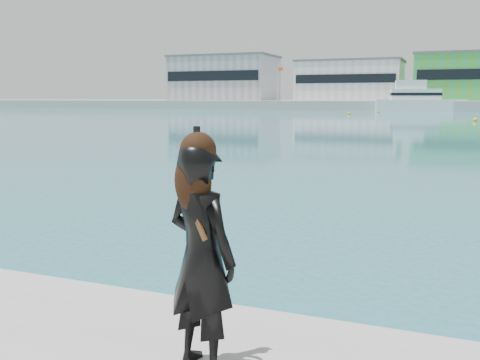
% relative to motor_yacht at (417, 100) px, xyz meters
% --- Properties ---
extents(far_quay, '(320.00, 40.00, 2.00)m').
position_rel_motor_yacht_xyz_m(far_quay, '(5.36, 19.01, -1.26)').
color(far_quay, '#9E9E99').
rests_on(far_quay, ground).
extents(warehouse_grey_left, '(26.52, 16.36, 11.50)m').
position_rel_motor_yacht_xyz_m(warehouse_grey_left, '(-49.64, 16.98, 5.50)').
color(warehouse_grey_left, gray).
rests_on(warehouse_grey_left, far_quay).
extents(warehouse_white, '(24.48, 15.35, 9.50)m').
position_rel_motor_yacht_xyz_m(warehouse_white, '(-16.64, 16.99, 4.50)').
color(warehouse_white, silver).
rests_on(warehouse_white, far_quay).
extents(flagpole_left, '(1.28, 0.16, 8.00)m').
position_rel_motor_yacht_xyz_m(flagpole_left, '(-32.55, 10.01, 4.28)').
color(flagpole_left, silver).
rests_on(flagpole_left, far_quay).
extents(motor_yacht, '(17.85, 8.24, 8.04)m').
position_rel_motor_yacht_xyz_m(motor_yacht, '(0.00, 0.00, 0.00)').
color(motor_yacht, white).
rests_on(motor_yacht, ground).
extents(buoy_near, '(0.50, 0.50, 0.50)m').
position_rel_motor_yacht_xyz_m(buoy_near, '(9.32, -47.57, -2.26)').
color(buoy_near, yellow).
rests_on(buoy_near, ground).
extents(buoy_far, '(0.50, 0.50, 0.50)m').
position_rel_motor_yacht_xyz_m(buoy_far, '(-5.61, -15.39, -2.26)').
color(buoy_far, yellow).
rests_on(buoy_far, ground).
extents(buoy_extra, '(0.50, 0.50, 0.50)m').
position_rel_motor_yacht_xyz_m(buoy_extra, '(-8.62, -27.65, -2.26)').
color(buoy_extra, yellow).
rests_on(buoy_extra, ground).
extents(woman, '(0.66, 0.55, 1.65)m').
position_rel_motor_yacht_xyz_m(woman, '(5.53, -111.12, -0.63)').
color(woman, black).
rests_on(woman, near_quay).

